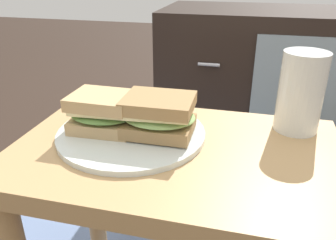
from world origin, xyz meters
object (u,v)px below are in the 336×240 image
at_px(tv_cabinet, 277,81).
at_px(beer_glass, 301,94).
at_px(sandwich_back, 159,115).
at_px(sandwich_front, 103,112).
at_px(plate, 132,133).

relative_size(tv_cabinet, beer_glass, 6.50).
bearing_deg(sandwich_back, tv_cabinet, 74.07).
relative_size(sandwich_front, sandwich_back, 0.95).
height_order(sandwich_front, sandwich_back, sandwich_back).
bearing_deg(sandwich_front, sandwich_back, 2.99).
bearing_deg(tv_cabinet, plate, -108.77).
bearing_deg(plate, sandwich_front, -177.01).
distance_m(plate, sandwich_front, 0.06).
relative_size(plate, sandwich_front, 2.18).
relative_size(tv_cabinet, sandwich_front, 7.83).
bearing_deg(sandwich_back, sandwich_front, -177.01).
height_order(plate, beer_glass, beer_glass).
distance_m(sandwich_front, beer_glass, 0.36).
bearing_deg(beer_glass, sandwich_front, -163.18).
bearing_deg(tv_cabinet, sandwich_front, -111.51).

